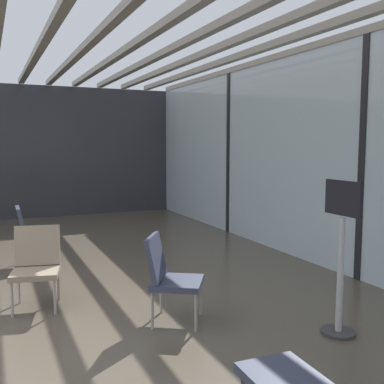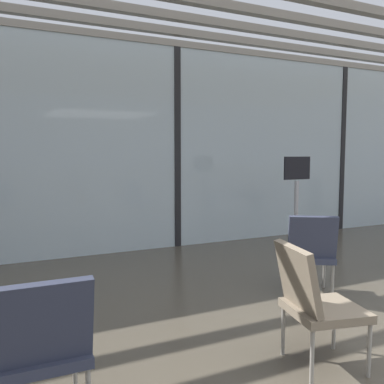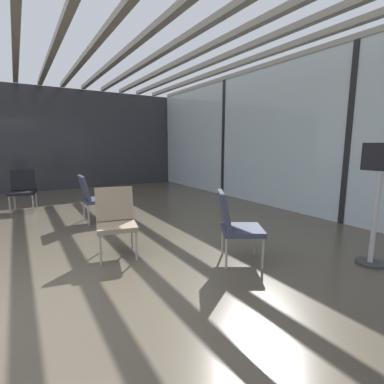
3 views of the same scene
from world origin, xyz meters
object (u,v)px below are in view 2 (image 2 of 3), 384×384
at_px(lounge_chair_2, 310,249).
at_px(lounge_chair_3, 43,343).
at_px(info_sign, 296,211).
at_px(parked_airplane, 115,136).
at_px(lounge_chair_0, 314,298).

bearing_deg(lounge_chair_2, lounge_chair_3, 52.83).
relative_size(lounge_chair_3, info_sign, 0.60).
distance_m(lounge_chair_3, info_sign, 4.40).
distance_m(parked_airplane, lounge_chair_2, 7.80).
xyz_separation_m(parked_airplane, lounge_chair_0, (-1.10, -8.82, -1.45)).
xyz_separation_m(parked_airplane, lounge_chair_3, (-2.87, -8.72, -1.45)).
xyz_separation_m(lounge_chair_0, lounge_chair_3, (-1.77, 0.10, 0.00)).
relative_size(lounge_chair_0, lounge_chair_2, 1.00).
bearing_deg(lounge_chair_3, lounge_chair_0, 177.68).
height_order(lounge_chair_2, info_sign, info_sign).
distance_m(lounge_chair_0, lounge_chair_2, 1.52).
height_order(parked_airplane, info_sign, parked_airplane).
bearing_deg(parked_airplane, lounge_chair_0, -97.13).
relative_size(parked_airplane, info_sign, 9.82).
bearing_deg(parked_airplane, lounge_chair_3, -108.21).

